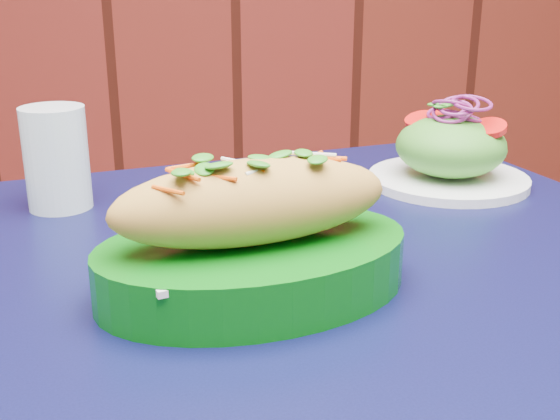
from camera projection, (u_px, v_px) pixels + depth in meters
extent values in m
cube|color=black|center=(332.00, 268.00, 0.73)|extent=(0.97, 0.97, 0.03)
cylinder|color=black|center=(416.00, 364.00, 1.25)|extent=(0.04, 0.04, 0.72)
cube|color=white|center=(253.00, 245.00, 0.62)|extent=(0.24, 0.19, 0.01)
ellipsoid|color=gold|center=(253.00, 201.00, 0.61)|extent=(0.27, 0.15, 0.08)
cylinder|color=white|center=(448.00, 179.00, 0.96)|extent=(0.22, 0.22, 0.01)
ellipsoid|color=#4C992D|center=(451.00, 146.00, 0.94)|extent=(0.15, 0.15, 0.08)
cylinder|color=red|center=(490.00, 124.00, 0.91)|extent=(0.04, 0.04, 0.01)
cylinder|color=red|center=(421.00, 116.00, 0.95)|extent=(0.04, 0.04, 0.01)
cylinder|color=red|center=(442.00, 114.00, 0.97)|extent=(0.04, 0.04, 0.01)
torus|color=#7D1B64|center=(454.00, 113.00, 0.93)|extent=(0.05, 0.05, 0.00)
torus|color=#7D1B64|center=(454.00, 110.00, 0.92)|extent=(0.05, 0.05, 0.00)
torus|color=#7D1B64|center=(454.00, 107.00, 0.92)|extent=(0.05, 0.05, 0.00)
torus|color=#7D1B64|center=(454.00, 104.00, 0.92)|extent=(0.05, 0.05, 0.00)
torus|color=#7D1B64|center=(454.00, 101.00, 0.92)|extent=(0.05, 0.05, 0.00)
torus|color=#7D1B64|center=(455.00, 98.00, 0.92)|extent=(0.05, 0.05, 0.00)
cylinder|color=silver|center=(56.00, 158.00, 0.84)|extent=(0.08, 0.08, 0.12)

